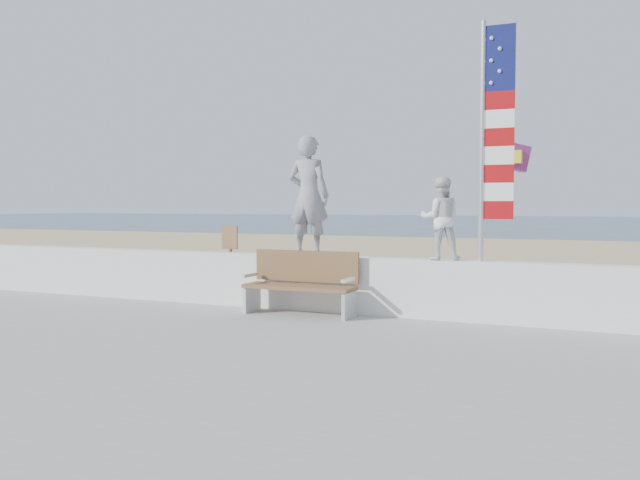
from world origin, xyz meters
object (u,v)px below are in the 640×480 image
at_px(child, 441,218).
at_px(bench, 302,282).
at_px(adult, 309,196).
at_px(flag, 491,131).

xyz_separation_m(child, bench, (-2.11, -0.45, -1.02)).
bearing_deg(bench, child, 12.13).
height_order(adult, child, adult).
height_order(adult, flag, flag).
bearing_deg(bench, flag, 9.07).
xyz_separation_m(child, flag, (0.73, -0.00, 1.28)).
bearing_deg(bench, adult, 101.10).
relative_size(bench, flag, 0.51).
bearing_deg(flag, bench, -170.93).
relative_size(adult, bench, 1.09).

